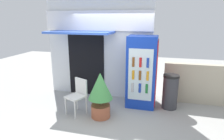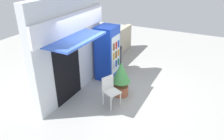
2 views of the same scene
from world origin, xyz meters
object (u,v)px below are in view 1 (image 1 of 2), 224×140
at_px(drink_cooler, 142,72).
at_px(trash_bin, 170,92).
at_px(plastic_chair, 78,94).
at_px(potted_plant_near_shop, 100,92).

bearing_deg(drink_cooler, trash_bin, 1.08).
distance_m(plastic_chair, trash_bin, 2.44).
bearing_deg(plastic_chair, drink_cooler, 29.95).
bearing_deg(trash_bin, drink_cooler, -178.92).
distance_m(plastic_chair, potted_plant_near_shop, 0.64).
relative_size(potted_plant_near_shop, trash_bin, 1.21).
relative_size(plastic_chair, trash_bin, 0.96).
relative_size(drink_cooler, plastic_chair, 2.16).
distance_m(drink_cooler, plastic_chair, 1.79).
distance_m(drink_cooler, potted_plant_near_shop, 1.32).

